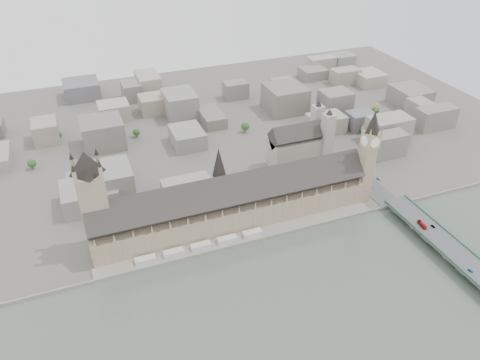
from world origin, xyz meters
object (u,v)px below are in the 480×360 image
object	(u,v)px
palace_of_westminster	(232,203)
car_approach	(378,179)
victoria_tower	(93,198)
westminster_abbey	(300,145)
westminster_bridge	(444,247)
red_bus_north	(422,225)
car_silver	(433,226)
car_blue	(470,271)
elizabeth_tower	(369,150)

from	to	relation	value
palace_of_westminster	car_approach	size ratio (longest dim) A/B	53.17
victoria_tower	westminster_abbey	xyz separation A→B (m)	(232.92, 69.00, -30.12)
westminster_bridge	red_bus_north	world-z (taller)	red_bus_north
red_bus_north	palace_of_westminster	bearing A→B (deg)	160.88
westminster_abbey	car_silver	world-z (taller)	westminster_abbey
victoria_tower	car_approach	distance (m)	291.61
car_blue	red_bus_north	bearing A→B (deg)	69.79
westminster_abbey	westminster_bridge	bearing A→B (deg)	-74.36
palace_of_westminster	red_bus_north	distance (m)	177.20
palace_of_westminster	car_blue	xyz separation A→B (m)	(155.27, -143.27, -11.69)
westminster_bridge	westminster_abbey	distance (m)	190.56
victoria_tower	westminster_abbey	size ratio (longest dim) A/B	1.47
elizabeth_tower	westminster_bridge	bearing A→B (deg)	-75.89
palace_of_westminster	elizabeth_tower	world-z (taller)	elizabeth_tower
elizabeth_tower	victoria_tower	world-z (taller)	elizabeth_tower
westminster_bridge	car_approach	xyz separation A→B (m)	(4.18, 107.50, 5.85)
victoria_tower	elizabeth_tower	bearing A→B (deg)	-3.96
westminster_abbey	car_approach	distance (m)	94.22
elizabeth_tower	car_blue	size ratio (longest dim) A/B	23.99
car_blue	victoria_tower	bearing A→B (deg)	133.36
westminster_bridge	car_approach	world-z (taller)	car_approach
westminster_bridge	palace_of_westminster	bearing A→B (deg)	146.51
car_blue	car_silver	world-z (taller)	car_blue
victoria_tower	palace_of_westminster	bearing A→B (deg)	-2.96
elizabeth_tower	car_silver	xyz separation A→B (m)	(27.95, -73.95, -47.14)
car_silver	elizabeth_tower	bearing A→B (deg)	100.64
westminster_bridge	red_bus_north	size ratio (longest dim) A/B	26.87
car_blue	car_approach	size ratio (longest dim) A/B	0.90
palace_of_westminster	victoria_tower	world-z (taller)	victoria_tower
car_blue	elizabeth_tower	bearing A→B (deg)	79.19
victoria_tower	car_approach	xyz separation A→B (m)	(288.18, -6.00, -44.23)
car_blue	car_silver	bearing A→B (deg)	61.21
red_bus_north	victoria_tower	bearing A→B (deg)	170.74
victoria_tower	westminster_abbey	world-z (taller)	victoria_tower
car_silver	victoria_tower	bearing A→B (deg)	152.23
elizabeth_tower	victoria_tower	bearing A→B (deg)	176.04
palace_of_westminster	westminster_bridge	bearing A→B (deg)	-33.49
car_blue	car_approach	distance (m)	143.98
palace_of_westminster	red_bus_north	xyz separation A→B (m)	(157.37, -80.73, -10.77)
westminster_abbey	red_bus_north	size ratio (longest dim) A/B	5.62
elizabeth_tower	car_silver	world-z (taller)	elizabeth_tower
car_approach	elizabeth_tower	bearing A→B (deg)	-173.96
victoria_tower	red_bus_north	world-z (taller)	victoria_tower
car_silver	westminster_bridge	bearing A→B (deg)	-110.46
car_blue	westminster_bridge	bearing A→B (deg)	61.14
westminster_bridge	car_silver	size ratio (longest dim) A/B	76.39
palace_of_westminster	victoria_tower	bearing A→B (deg)	177.04
palace_of_westminster	westminster_bridge	xyz separation A→B (m)	(162.00, -107.20, -17.58)
palace_of_westminster	victoria_tower	distance (m)	126.41
westminster_bridge	westminster_abbey	xyz separation A→B (m)	(-51.08, 182.50, 19.96)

